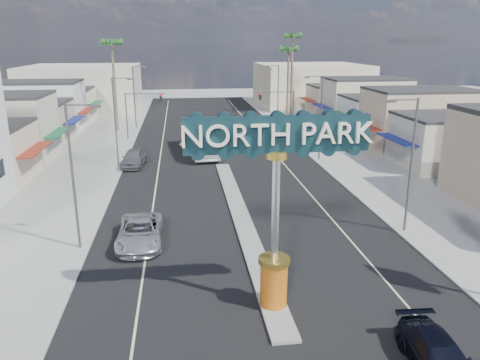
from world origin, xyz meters
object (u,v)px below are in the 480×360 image
object	(u,v)px
traffic_signal_left	(140,107)
suv_left	(140,232)
gateway_sign	(276,191)
palm_left_far	(112,48)
traffic_signal_right	(280,104)
streetlight_l_far	(135,94)
streetlight_r_near	(409,159)
city_bus	(200,139)
streetlight_l_near	(75,170)
suv_right	(439,357)
palm_right_mid	(289,53)
car_parked_left	(134,158)
streetlight_r_far	(277,92)
streetlight_r_mid	(319,114)
palm_right_far	(293,41)
streetlight_l_mid	(117,118)

from	to	relation	value
traffic_signal_left	suv_left	bearing A→B (deg)	-86.18
gateway_sign	palm_left_far	size ratio (longest dim) A/B	0.70
traffic_signal_right	streetlight_l_far	distance (m)	21.20
streetlight_r_near	suv_left	size ratio (longest dim) A/B	1.54
palm_left_far	city_bus	xyz separation A→B (m)	(11.00, -14.95, -9.90)
streetlight_l_near	suv_right	distance (m)	21.23
suv_left	suv_right	size ratio (longest dim) A/B	1.22
palm_right_mid	car_parked_left	xyz separation A→B (m)	(-22.00, -25.99, -9.71)
palm_right_mid	city_bus	world-z (taller)	palm_right_mid
streetlight_l_near	suv_right	bearing A→B (deg)	-40.33
streetlight_r_far	suv_left	size ratio (longest dim) A/B	1.54
traffic_signal_right	suv_left	bearing A→B (deg)	-115.57
streetlight_r_mid	car_parked_left	distance (m)	19.88
gateway_sign	palm_right_mid	size ratio (longest dim) A/B	0.76
streetlight_l_near	palm_right_far	distance (m)	58.35
traffic_signal_right	streetlight_l_near	bearing A→B (deg)	-119.99
car_parked_left	gateway_sign	bearing A→B (deg)	-65.43
streetlight_l_near	palm_left_far	world-z (taller)	palm_left_far
streetlight_r_near	city_bus	bearing A→B (deg)	116.39
palm_right_mid	suv_left	xyz separation A→B (m)	(-19.94, -45.70, -9.79)
streetlight_r_near	city_bus	xyz separation A→B (m)	(-12.43, 25.05, -3.47)
streetlight_l_mid	streetlight_r_near	size ratio (longest dim) A/B	1.00
traffic_signal_left	streetlight_l_mid	bearing A→B (deg)	-95.10
streetlight_r_near	streetlight_r_far	size ratio (longest dim) A/B	1.00
gateway_sign	car_parked_left	size ratio (longest dim) A/B	1.76
suv_left	streetlight_l_near	bearing A→B (deg)	-175.28
streetlight_l_mid	palm_right_far	size ratio (longest dim) A/B	0.64
traffic_signal_left	streetlight_r_far	xyz separation A→B (m)	(19.62, 8.01, 0.79)
streetlight_r_near	streetlight_l_near	bearing A→B (deg)	180.00
palm_right_mid	traffic_signal_right	bearing A→B (deg)	-107.63
streetlight_r_mid	streetlight_r_far	world-z (taller)	same
streetlight_l_far	suv_right	size ratio (longest dim) A/B	1.87
traffic_signal_right	palm_right_far	xyz separation A→B (m)	(5.82, 18.01, 8.11)
streetlight_l_mid	streetlight_l_far	size ratio (longest dim) A/B	1.00
streetlight_l_mid	city_bus	distance (m)	10.42
streetlight_l_near	suv_left	xyz separation A→B (m)	(3.50, 0.30, -4.25)
streetlight_l_near	streetlight_r_far	size ratio (longest dim) A/B	1.00
suv_left	city_bus	xyz separation A→B (m)	(4.94, 24.75, 0.79)
streetlight_l_near	streetlight_r_near	distance (m)	20.87
streetlight_l_near	traffic_signal_right	bearing A→B (deg)	60.01
traffic_signal_left	car_parked_left	world-z (taller)	traffic_signal_left
gateway_sign	streetlight_l_near	distance (m)	13.19
streetlight_l_mid	city_bus	world-z (taller)	streetlight_l_mid
streetlight_l_far	car_parked_left	xyz separation A→B (m)	(1.43, -21.99, -4.18)
traffic_signal_left	streetlight_l_far	distance (m)	8.14
palm_right_mid	car_parked_left	size ratio (longest dim) A/B	2.32
gateway_sign	streetlight_l_mid	xyz separation A→B (m)	(-10.43, 28.02, -0.86)
streetlight_l_mid	palm_right_far	distance (m)	41.53
streetlight_r_mid	suv_left	distance (m)	26.61
streetlight_r_near	palm_left_far	bearing A→B (deg)	120.36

